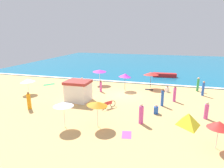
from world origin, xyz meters
TOP-DOWN VIEW (x-y plane):
  - ground_plane at (0.00, 0.00)m, footprint 60.00×60.00m
  - ocean_water at (0.00, 28.00)m, footprint 60.00×44.00m
  - wave_breaker_foam at (0.00, 6.30)m, footprint 57.00×0.70m
  - lifeguard_cabana at (-4.49, -3.52)m, footprint 2.73×2.40m
  - beach_umbrella_0 at (8.56, -9.70)m, footprint 1.71×1.73m
  - beach_umbrella_2 at (3.09, 4.10)m, footprint 3.01×3.01m
  - beach_umbrella_3 at (-2.77, -9.74)m, footprint 2.11×2.12m
  - beach_umbrella_4 at (-11.87, -2.85)m, footprint 2.13×2.12m
  - beach_umbrella_5 at (-0.18, -8.90)m, footprint 2.28×2.27m
  - beach_umbrella_6 at (-0.21, 2.12)m, footprint 2.20×2.18m
  - beach_umbrella_7 at (-4.56, 4.03)m, footprint 2.78×2.78m
  - beach_tent at (7.09, -6.58)m, footprint 1.95×2.40m
  - parked_bicycle at (-0.48, -4.76)m, footprint 1.13×1.50m
  - beachgoer_0 at (-7.61, 4.25)m, footprint 0.62×0.62m
  - beachgoer_1 at (9.67, 2.40)m, footprint 0.39×0.39m
  - beachgoer_2 at (4.36, -4.88)m, footprint 0.43×0.43m
  - beachgoer_3 at (4.87, -2.59)m, footprint 0.33×0.33m
  - beachgoer_4 at (8.78, -4.81)m, footprint 0.36×0.36m
  - beachgoer_5 at (-3.17, 0.53)m, footprint 0.43×0.43m
  - beachgoer_6 at (6.17, -0.78)m, footprint 0.46×0.46m
  - beachgoer_7 at (3.22, -7.36)m, footprint 0.54×0.54m
  - beachgoer_9 at (9.33, 4.28)m, footprint 0.44×0.44m
  - beachgoer_11 at (5.41, 2.81)m, footprint 0.56×0.56m
  - beachgoer_12 at (-8.25, -7.21)m, footprint 0.53×0.53m
  - beach_towel_1 at (3.00, 3.22)m, footprint 1.12×0.70m
  - beach_towel_2 at (2.43, -9.60)m, footprint 0.91×1.27m
  - beach_towel_3 at (-12.01, 1.83)m, footprint 1.82×1.96m
  - small_boat_0 at (4.92, 11.80)m, footprint 4.17×1.41m

SIDE VIEW (x-z plane):
  - ground_plane at x=0.00m, z-range 0.00..0.00m
  - beach_towel_1 at x=3.00m, z-range 0.00..0.01m
  - beach_towel_2 at x=2.43m, z-range 0.00..0.01m
  - beach_towel_3 at x=-12.01m, z-range 0.00..0.01m
  - ocean_water at x=0.00m, z-range 0.00..0.10m
  - wave_breaker_foam at x=0.00m, z-range 0.10..0.11m
  - beachgoer_0 at x=-7.61m, z-range -0.07..0.80m
  - beachgoer_11 at x=5.41m, z-range -0.07..0.79m
  - parked_bicycle at x=-0.48m, z-range 0.00..0.76m
  - beachgoer_2 at x=4.36m, z-range -0.07..0.86m
  - small_boat_0 at x=4.92m, z-range 0.10..0.75m
  - beach_tent at x=7.09m, z-range 0.00..1.06m
  - beachgoer_4 at x=8.78m, z-range -0.05..1.57m
  - beachgoer_5 at x=-3.17m, z-range -0.02..1.56m
  - beachgoer_7 at x=3.22m, z-range -0.07..1.72m
  - beachgoer_12 at x=-8.25m, z-range -0.07..1.76m
  - beachgoer_6 at x=6.17m, z-range -0.05..1.78m
  - beachgoer_1 at x=9.67m, z-range -0.03..1.86m
  - beachgoer_3 at x=4.87m, z-range -0.04..1.87m
  - beachgoer_9 at x=9.33m, z-range -0.02..1.91m
  - lifeguard_cabana at x=-4.49m, z-range 0.02..2.38m
  - beach_umbrella_0 at x=8.56m, z-range 0.74..2.76m
  - beach_umbrella_4 at x=-11.87m, z-range 0.75..2.77m
  - beach_umbrella_5 at x=-0.18m, z-range 0.89..3.14m
  - beach_umbrella_3 at x=-2.77m, z-range 0.91..3.13m
  - beach_umbrella_6 at x=-0.21m, z-range 0.88..3.28m
  - beach_umbrella_2 at x=3.09m, z-range 0.92..3.30m
  - beach_umbrella_7 at x=-4.56m, z-range 0.95..3.31m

